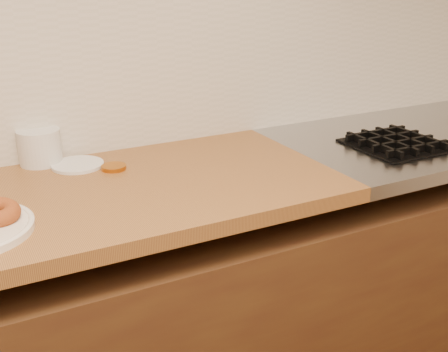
{
  "coord_description": "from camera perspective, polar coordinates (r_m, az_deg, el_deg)",
  "views": [
    {
      "loc": [
        -0.44,
        0.39,
        1.43
      ],
      "look_at": [
        0.17,
        1.56,
        0.93
      ],
      "focal_mm": 45.0,
      "sensor_mm": 36.0,
      "label": 1
    }
  ],
  "objects": [
    {
      "name": "plastic_tub",
      "position": [
        1.66,
        -18.21,
        2.84
      ],
      "size": [
        0.16,
        0.16,
        0.1
      ],
      "primitive_type": "cylinder",
      "rotation": [
        0.0,
        0.0,
        -0.4
      ],
      "color": "silver",
      "rests_on": "butcher_block"
    },
    {
      "name": "brass_jar_lid",
      "position": [
        1.57,
        -11.14,
        0.87
      ],
      "size": [
        0.08,
        0.08,
        0.01
      ],
      "primitive_type": "cylinder",
      "rotation": [
        0.0,
        0.0,
        0.17
      ],
      "color": "#BA6B19",
      "rests_on": "butcher_block"
    },
    {
      "name": "tub_lid",
      "position": [
        1.62,
        -14.65,
        1.11
      ],
      "size": [
        0.19,
        0.19,
        0.01
      ],
      "primitive_type": "cylinder",
      "rotation": [
        0.0,
        0.0,
        0.41
      ],
      "color": "silver",
      "rests_on": "butcher_block"
    },
    {
      "name": "base_cabinet",
      "position": [
        1.72,
        -7.45,
        -16.66
      ],
      "size": [
        3.6,
        0.6,
        0.77
      ],
      "primitive_type": "cube",
      "color": "#492F16",
      "rests_on": "floor"
    },
    {
      "name": "backsplash",
      "position": [
        1.67,
        -12.45,
        12.4
      ],
      "size": [
        3.6,
        0.02,
        0.6
      ],
      "primitive_type": "cube",
      "color": "beige",
      "rests_on": "wall_back"
    }
  ]
}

